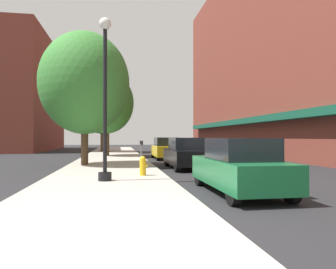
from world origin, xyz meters
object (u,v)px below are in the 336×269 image
tree_near (107,103)px  car_black (186,154)px  parking_meter_far (141,147)px  tree_mid (102,106)px  fire_hydrant (143,166)px  car_yellow (165,149)px  lamppost (105,95)px  parking_meter_near (142,148)px  tree_far (85,83)px  car_green (239,166)px

tree_near → car_black: tree_near is taller
parking_meter_far → tree_mid: size_ratio=0.17×
fire_hydrant → car_yellow: (2.58, 10.68, 0.29)m
parking_meter_far → tree_near: tree_near is taller
lamppost → car_yellow: bearing=71.3°
tree_mid → tree_near: bearing=-84.4°
parking_meter_near → tree_far: bearing=-138.2°
tree_near → tree_mid: 7.62m
tree_mid → parking_meter_far: bearing=-74.2°
tree_mid → car_yellow: tree_mid is taller
parking_meter_near → car_black: (1.95, -5.13, -0.14)m
tree_mid → car_yellow: bearing=-64.0°
tree_far → car_green: (5.46, -9.33, -3.96)m
tree_near → fire_hydrant: bearing=-82.1°
tree_near → car_black: size_ratio=1.64×
lamppost → car_black: (4.05, 4.79, -2.39)m
lamppost → tree_far: tree_far is taller
tree_far → car_yellow: (5.46, 5.21, -3.96)m
tree_mid → car_green: 26.19m
parking_meter_near → tree_mid: 13.87m
lamppost → car_yellow: lamppost is taller
parking_meter_near → tree_near: bearing=115.9°
fire_hydrant → tree_near: tree_near is taller
car_yellow → tree_far: bearing=-136.7°
fire_hydrant → car_black: bearing=53.5°
fire_hydrant → parking_meter_far: parking_meter_far is taller
car_black → car_green: bearing=-89.9°
fire_hydrant → car_green: size_ratio=0.18×
parking_meter_near → tree_far: 6.06m
parking_meter_near → car_green: bearing=-81.1°
fire_hydrant → parking_meter_far: 9.83m
parking_meter_far → tree_near: 6.03m
parking_meter_far → parking_meter_near: bearing=-90.0°
fire_hydrant → tree_mid: bearing=97.1°
tree_far → parking_meter_far: bearing=50.9°
car_black → lamppost: bearing=-130.1°
lamppost → parking_meter_near: 10.39m
lamppost → parking_meter_near: (2.10, 9.92, -2.25)m
parking_meter_near → fire_hydrant: bearing=-94.2°
fire_hydrant → tree_far: 7.50m
lamppost → fire_hydrant: (1.48, 1.31, -2.68)m
tree_near → car_green: (4.51, -17.74, -3.76)m
car_yellow → car_green: bearing=-90.3°
parking_meter_far → car_yellow: car_yellow is taller
fire_hydrant → tree_far: tree_far is taller
tree_mid → fire_hydrant: bearing=-82.9°
tree_near → tree_mid: bearing=95.6°
parking_meter_far → car_black: bearing=-72.9°
tree_near → car_black: (4.51, -10.40, -3.76)m
fire_hydrant → tree_near: size_ratio=0.11×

